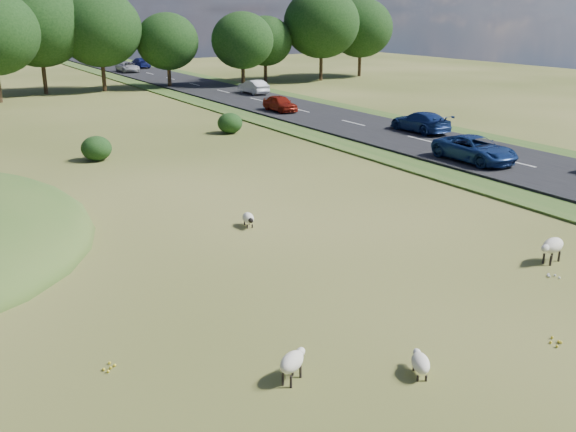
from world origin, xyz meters
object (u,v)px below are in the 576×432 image
at_px(sheep_2, 420,362).
at_px(sheep_3, 248,218).
at_px(car_0, 280,103).
at_px(car_5, 128,67).
at_px(car_4, 420,122).
at_px(sheep_0, 292,361).
at_px(sheep_1, 552,246).
at_px(car_2, 140,63).
at_px(car_6, 254,87).
at_px(car_7, 475,149).

distance_m(sheep_2, sheep_3, 12.70).
xyz_separation_m(sheep_2, car_0, (18.39, 38.61, 0.58)).
bearing_deg(car_5, car_4, -86.22).
relative_size(sheep_2, sheep_3, 0.95).
bearing_deg(car_0, sheep_0, -119.80).
distance_m(sheep_1, car_4, 25.02).
distance_m(sheep_2, car_0, 42.78).
relative_size(sheep_3, car_0, 0.27).
xyz_separation_m(sheep_3, car_2, (20.51, 75.44, 0.63)).
height_order(car_0, car_5, car_5).
height_order(car_2, car_6, car_2).
relative_size(sheep_2, car_7, 0.19).
relative_size(sheep_3, car_7, 0.20).
bearing_deg(car_7, sheep_0, -146.10).
bearing_deg(sheep_1, sheep_2, 8.82).
relative_size(sheep_0, sheep_1, 0.81).
height_order(sheep_2, car_5, car_5).
bearing_deg(car_7, sheep_3, -169.31).
relative_size(sheep_1, car_5, 0.27).
relative_size(car_0, car_5, 0.80).
bearing_deg(sheep_2, car_6, 6.07).
relative_size(sheep_0, car_4, 0.21).
bearing_deg(car_0, sheep_1, -104.48).
height_order(sheep_1, car_7, car_7).
height_order(sheep_3, car_2, car_2).
bearing_deg(car_5, car_7, -90.00).
height_order(sheep_0, car_7, car_7).
xyz_separation_m(sheep_0, car_6, (25.09, 49.33, 0.43)).
relative_size(sheep_1, sheep_3, 1.25).
height_order(sheep_1, car_0, car_0).
bearing_deg(car_2, sheep_2, 75.85).
bearing_deg(car_6, car_0, 72.63).
bearing_deg(car_7, sheep_1, -126.21).
bearing_deg(car_5, sheep_3, -103.51).
distance_m(sheep_2, car_2, 90.79).
xyz_separation_m(car_5, car_7, (0.00, -66.43, 0.03)).
xyz_separation_m(car_4, car_5, (-3.80, 57.47, -0.03)).
bearing_deg(car_6, car_7, 83.81).
bearing_deg(car_4, sheep_2, 48.06).
bearing_deg(sheep_3, car_5, -179.84).
bearing_deg(car_0, sheep_3, -122.71).
bearing_deg(sheep_3, sheep_2, 6.06).
distance_m(car_4, car_7, 9.73).
relative_size(sheep_3, car_6, 0.24).
height_order(sheep_1, car_2, car_2).
distance_m(car_4, car_6, 26.06).
height_order(sheep_2, car_6, car_6).
height_order(sheep_0, car_6, car_6).
relative_size(sheep_3, car_2, 0.21).
bearing_deg(sheep_2, sheep_1, -40.82).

